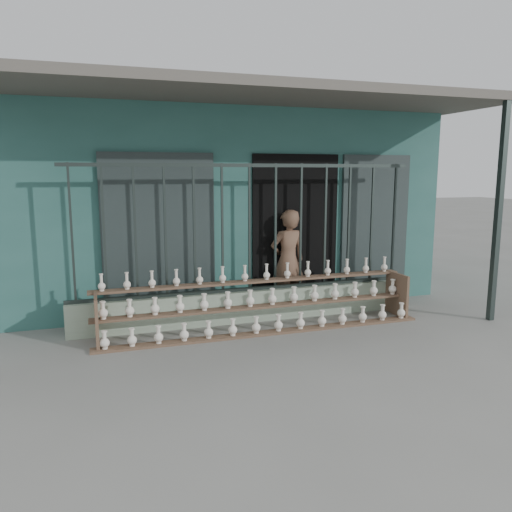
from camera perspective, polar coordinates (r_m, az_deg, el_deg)
name	(u,v)px	position (r m, az deg, el deg)	size (l,w,h in m)	color
ground	(282,351)	(6.13, 2.97, -10.76)	(60.00, 60.00, 0.00)	slate
workshop_building	(205,198)	(9.82, -5.90, 6.56)	(7.40, 6.60, 3.21)	#2D5F58
parapet_wall	(250,306)	(7.23, -0.75, -5.69)	(5.00, 0.20, 0.45)	#A2B89E
security_fence	(249,228)	(7.02, -0.77, 3.20)	(5.00, 0.04, 1.80)	#283330
shelf_rack	(262,303)	(6.83, 0.66, -5.41)	(4.50, 0.68, 0.85)	brown
elderly_woman	(288,261)	(7.63, 3.66, -0.57)	(0.57, 0.38, 1.57)	brown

